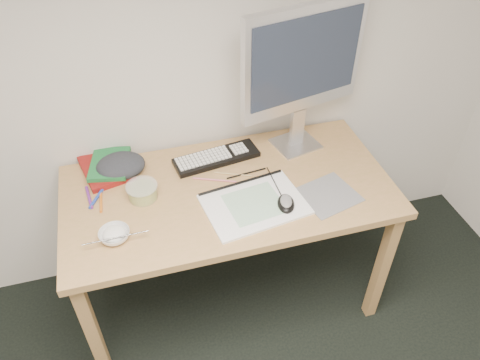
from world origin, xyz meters
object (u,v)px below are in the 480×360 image
(desk, at_px, (229,202))
(rice_bowl, at_px, (115,235))
(sketchpad, at_px, (254,205))
(monitor, at_px, (303,64))
(keyboard, at_px, (216,158))

(desk, height_order, rice_bowl, rice_bowl)
(sketchpad, relative_size, monitor, 0.60)
(desk, height_order, sketchpad, sketchpad)
(sketchpad, relative_size, keyboard, 1.03)
(sketchpad, xyz_separation_m, rice_bowl, (-0.56, -0.03, 0.01))
(sketchpad, height_order, keyboard, keyboard)
(desk, distance_m, keyboard, 0.23)
(sketchpad, height_order, monitor, monitor)
(desk, bearing_deg, keyboard, 90.94)
(sketchpad, distance_m, rice_bowl, 0.56)
(sketchpad, distance_m, monitor, 0.62)
(sketchpad, xyz_separation_m, keyboard, (-0.08, 0.34, 0.01))
(monitor, relative_size, rice_bowl, 5.72)
(rice_bowl, bearing_deg, keyboard, 36.89)
(desk, xyz_separation_m, monitor, (0.39, 0.22, 0.50))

